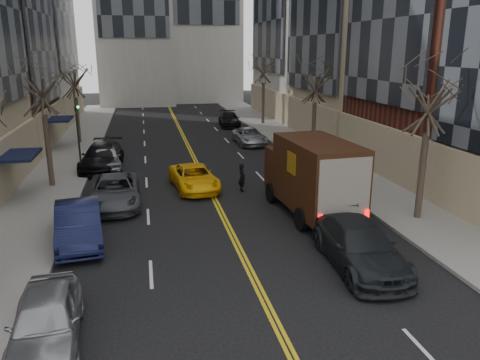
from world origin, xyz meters
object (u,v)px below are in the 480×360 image
object	(u,v)px
observer_sedan	(359,245)
taxi	(194,178)
pedestrian	(242,178)
ups_truck	(312,177)

from	to	relation	value
observer_sedan	taxi	size ratio (longest dim) A/B	1.17
taxi	pedestrian	distance (m)	2.74
pedestrian	ups_truck	bearing A→B (deg)	-158.19
observer_sedan	taxi	xyz separation A→B (m)	(-4.84, 10.94, -0.14)
pedestrian	taxi	bearing A→B (deg)	62.11
ups_truck	pedestrian	size ratio (longest dim) A/B	4.38
ups_truck	pedestrian	distance (m)	5.15
observer_sedan	pedestrian	world-z (taller)	observer_sedan
observer_sedan	taxi	distance (m)	11.96
taxi	observer_sedan	bearing A→B (deg)	-72.75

